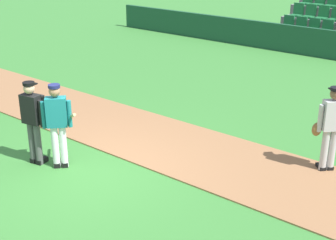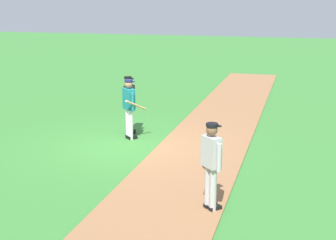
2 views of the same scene
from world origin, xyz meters
name	(u,v)px [view 1 (image 1 of 2)]	position (x,y,z in m)	size (l,w,h in m)	color
ground_plane	(88,172)	(0.00, 0.00, 0.00)	(80.00, 80.00, 0.00)	#387A33
infield_dirt_path	(155,139)	(0.00, 2.07, 0.01)	(28.00, 2.46, 0.03)	#936642
dugout_fence	(322,43)	(0.00, 11.83, 0.54)	(20.00, 0.16, 1.08)	#19472D
batter_teal_jersey	(58,123)	(-0.60, -0.17, 0.97)	(0.74, 0.68, 1.76)	white
umpire_home_plate	(33,118)	(-1.12, -0.36, 1.00)	(0.58, 0.36, 1.76)	#4C4C4C
runner_grey_jersey	(331,126)	(3.68, 3.03, 0.96)	(0.55, 0.51, 1.76)	#B2B2B2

